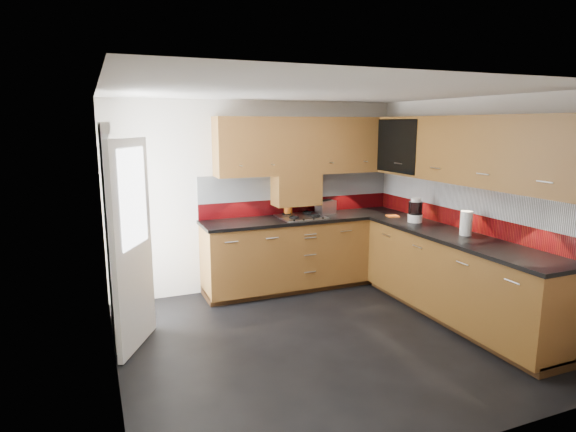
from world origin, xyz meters
name	(u,v)px	position (x,y,z in m)	size (l,w,h in m)	color
room	(322,190)	(0.00, 0.00, 1.50)	(4.00, 3.80, 2.64)	black
base_cabinets	(374,266)	(1.07, 0.72, 0.44)	(2.70, 3.20, 0.95)	#5D3314
countertop	(375,227)	(1.05, 0.70, 0.92)	(2.72, 3.22, 0.04)	black
backsplash	(381,199)	(1.28, 0.93, 1.21)	(2.70, 3.20, 0.54)	maroon
upper_cabinets	(387,148)	(1.23, 0.78, 1.84)	(2.50, 3.20, 0.72)	#5D3314
extractor_hood	(296,190)	(0.45, 1.64, 1.28)	(0.60, 0.33, 0.40)	#5D3314
glass_cabinet	(406,144)	(1.71, 1.07, 1.87)	(0.32, 0.80, 0.66)	black
back_door	(119,238)	(-1.78, 0.75, 1.03)	(0.42, 1.19, 2.04)	white
gas_hob	(301,216)	(0.45, 1.47, 0.95)	(0.56, 0.50, 0.04)	silver
utensil_pot	(288,209)	(0.35, 1.66, 1.03)	(0.11, 0.11, 0.39)	#CF6013
toaster	(326,207)	(0.86, 1.60, 1.03)	(0.28, 0.21, 0.18)	silver
food_processor	(415,211)	(1.61, 0.68, 1.07)	(0.17, 0.17, 0.29)	white
paper_towel	(466,223)	(1.68, -0.10, 1.07)	(0.13, 0.13, 0.26)	white
orange_cloth	(393,216)	(1.56, 1.08, 0.95)	(0.15, 0.13, 0.02)	#D85C18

